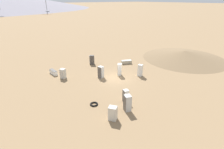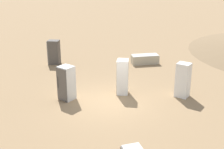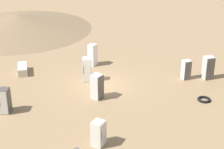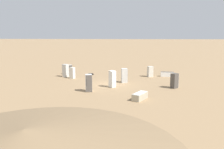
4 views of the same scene
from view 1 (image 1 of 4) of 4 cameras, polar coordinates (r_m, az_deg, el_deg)
The scene contains 14 objects.
ground_plane at distance 26.18m, azimuth 1.17°, elevation -1.24°, with size 1000.00×1000.00×0.00m, color #937551.
dirt_mound at distance 37.57m, azimuth 22.47°, elevation 6.03°, with size 15.90×15.90×1.59m.
power_pylon_0 at distance 162.68m, azimuth -20.75°, elevation 20.92°, with size 8.33×2.86×23.80m.
discarded_fridge_0 at distance 27.00m, azimuth 9.18°, elevation 1.36°, with size 0.81×0.83×1.83m.
discarded_fridge_1 at distance 26.88m, azimuth 2.48°, elevation 1.63°, with size 0.86×0.87×1.89m.
discarded_fridge_2 at distance 20.15m, azimuth 4.50°, elevation -6.99°, with size 0.74×0.72×1.53m.
discarded_fridge_3 at distance 17.41m, azimuth 0.26°, elevation -12.51°, with size 1.01×1.03×1.45m.
discarded_fridge_4 at distance 31.80m, azimuth -6.58°, elevation 4.79°, with size 0.97×0.95×1.66m.
discarded_fridge_5 at distance 18.64m, azimuth 5.06°, elevation -9.26°, with size 0.88×0.89×1.80m.
discarded_fridge_6 at distance 32.15m, azimuth 4.74°, elevation 4.11°, with size 2.00×1.43×0.63m.
discarded_fridge_7 at distance 26.87m, azimuth -15.74°, elevation 0.25°, with size 0.90×0.91×1.50m.
discarded_fridge_8 at distance 28.96m, azimuth -18.59°, elevation 0.72°, with size 0.65×1.86×0.69m.
discarded_fridge_9 at distance 26.13m, azimuth -3.67°, elevation 0.79°, with size 0.87×0.86×1.78m.
scrap_tire at distance 20.00m, azimuth -5.89°, elevation -9.59°, with size 0.91×0.91×0.17m.
Camera 1 is at (-14.84, -18.56, 10.98)m, focal length 28.00 mm.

